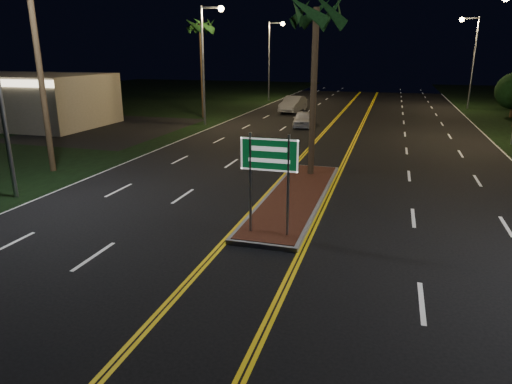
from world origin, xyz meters
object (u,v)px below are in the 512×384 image
at_px(highway_sign, 269,164).
at_px(car_near, 302,118).
at_px(commercial_building, 13,99).
at_px(streetlight_left_near, 1,52).
at_px(car_far, 293,103).
at_px(streetlight_right_far, 471,52).
at_px(streetlight_left_far, 272,52).
at_px(streetlight_left_mid, 207,52).
at_px(median_island, 295,197).
at_px(palm_left_far, 201,26).
at_px(palm_median, 316,13).

bearing_deg(highway_sign, car_near, 98.21).
distance_m(commercial_building, streetlight_left_near, 22.49).
height_order(highway_sign, car_far, highway_sign).
bearing_deg(streetlight_right_far, highway_sign, -105.15).
xyz_separation_m(highway_sign, car_far, (-5.86, 31.27, -1.51)).
xyz_separation_m(streetlight_left_far, car_near, (7.36, -18.67, -4.95)).
xyz_separation_m(streetlight_left_mid, car_far, (4.76, 10.07, -4.76)).
bearing_deg(streetlight_right_far, commercial_building, -148.99).
height_order(streetlight_right_far, car_far, streetlight_right_far).
relative_size(commercial_building, streetlight_left_near, 1.67).
relative_size(highway_sign, car_far, 0.60).
distance_m(streetlight_left_mid, streetlight_right_far, 27.83).
bearing_deg(streetlight_right_far, car_near, -129.76).
distance_m(highway_sign, car_near, 22.83).
height_order(highway_sign, streetlight_left_mid, streetlight_left_mid).
distance_m(median_island, streetlight_left_far, 38.89).
distance_m(median_island, car_far, 27.71).
height_order(commercial_building, car_near, commercial_building).
distance_m(streetlight_left_far, car_near, 20.66).
relative_size(median_island, streetlight_left_far, 1.14).
distance_m(streetlight_left_far, streetlight_right_far, 21.32).
bearing_deg(commercial_building, streetlight_right_far, 31.01).
relative_size(streetlight_right_far, palm_left_far, 1.02).
distance_m(streetlight_left_near, palm_median, 12.55).
bearing_deg(streetlight_left_far, highway_sign, -75.56).
relative_size(streetlight_left_near, palm_median, 1.08).
bearing_deg(highway_sign, streetlight_left_near, 173.53).
xyz_separation_m(commercial_building, streetlight_left_near, (15.39, -15.99, 3.65)).
bearing_deg(streetlight_left_near, streetlight_left_mid, 90.00).
relative_size(palm_median, car_near, 1.95).
bearing_deg(streetlight_left_near, car_far, 81.01).
height_order(commercial_building, palm_left_far, palm_left_far).
distance_m(commercial_building, streetlight_left_far, 28.75).
bearing_deg(streetlight_left_near, commercial_building, 133.90).
relative_size(palm_median, palm_left_far, 0.94).
relative_size(streetlight_left_mid, streetlight_left_far, 1.00).
bearing_deg(highway_sign, palm_left_far, 116.92).
relative_size(streetlight_left_near, palm_left_far, 1.02).
distance_m(streetlight_left_near, streetlight_left_mid, 20.00).
distance_m(streetlight_left_near, car_near, 23.10).
bearing_deg(streetlight_left_near, highway_sign, -6.47).
bearing_deg(car_far, streetlight_left_near, -93.63).
relative_size(commercial_building, palm_median, 1.81).
height_order(streetlight_left_near, car_far, streetlight_left_near).
bearing_deg(streetlight_right_far, car_far, -154.29).
bearing_deg(streetlight_right_far, palm_median, -108.62).
distance_m(streetlight_left_far, palm_left_far, 16.28).
relative_size(commercial_building, car_far, 2.80).
height_order(streetlight_right_far, palm_median, streetlight_right_far).
height_order(median_island, palm_left_far, palm_left_far).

